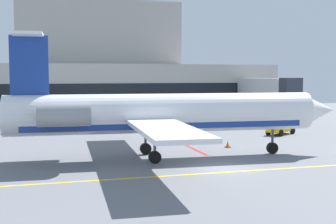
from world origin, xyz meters
name	(u,v)px	position (x,y,z in m)	size (l,w,h in m)	color
ground	(224,169)	(0.00, 0.00, -0.05)	(120.00, 120.00, 0.11)	slate
terminal_building	(76,75)	(-6.10, 46.33, 6.35)	(68.21, 12.48, 18.29)	#B7B2A8
jet_bridge_west	(267,87)	(19.96, 31.23, 4.55)	(2.40, 16.14, 5.93)	silver
regional_jet	(158,114)	(-3.34, 4.84, 3.40)	(29.21, 24.15, 9.17)	white
baggage_tug	(25,124)	(-13.37, 23.51, 1.01)	(2.15, 3.67, 2.24)	#1E4CB2
pushback_tractor	(283,125)	(13.06, 14.84, 0.97)	(3.96, 3.22, 2.16)	#E5B20C
fuel_tank	(31,113)	(-12.90, 32.54, 1.49)	(7.63, 3.24, 2.67)	white
safety_cone_alpha	(228,144)	(3.86, 8.24, 0.25)	(0.47, 0.47, 0.55)	orange
safety_cone_bravo	(219,140)	(4.24, 11.18, 0.25)	(0.47, 0.47, 0.55)	orange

